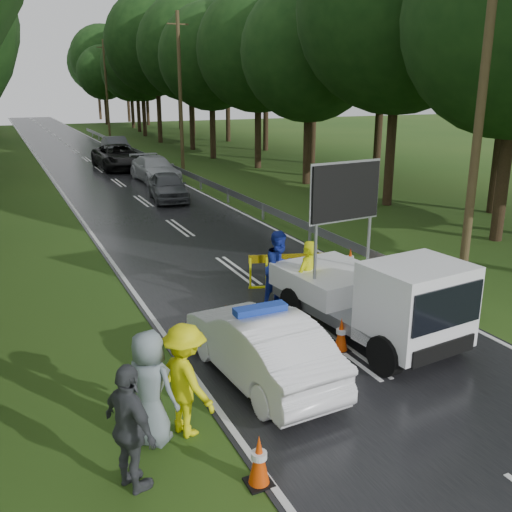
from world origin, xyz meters
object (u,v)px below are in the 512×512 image
work_truck (376,296)px  queue_car_first (168,186)px  police_sedan (260,346)px  barrier (291,262)px  queue_car_third (119,157)px  queue_car_fourth (116,146)px  queue_car_second (155,169)px  civilian (280,268)px  officer (307,279)px

work_truck → queue_car_first: work_truck is taller
police_sedan → work_truck: size_ratio=0.86×
work_truck → barrier: work_truck is taller
queue_car_third → queue_car_fourth: queue_car_third is taller
police_sedan → queue_car_second: (4.34, 24.14, 0.04)m
work_truck → civilian: bearing=102.8°
queue_car_second → queue_car_fourth: 13.74m
queue_car_first → police_sedan: bearing=-93.1°
police_sedan → work_truck: 3.16m
officer → queue_car_second: officer is taller
queue_car_first → civilian: bearing=-87.4°
barrier → work_truck: bearing=-70.9°
police_sedan → queue_car_first: (3.40, 18.14, 0.00)m
police_sedan → officer: bearing=-139.1°
police_sedan → work_truck: work_truck is taller
police_sedan → queue_car_first: 18.46m
officer → queue_car_first: size_ratio=0.47×
queue_car_fourth → police_sedan: bearing=-97.3°
police_sedan → queue_car_third: 30.34m
officer → civilian: size_ratio=0.98×
work_truck → queue_car_second: (1.25, 23.57, -0.31)m
police_sedan → queue_car_second: size_ratio=0.85×
barrier → queue_car_fourth: (1.80, 33.49, 0.00)m
officer → queue_car_first: bearing=-122.5°
police_sedan → civilian: bearing=-126.4°
officer → barrier: bearing=-135.9°
queue_car_first → queue_car_third: size_ratio=0.69×
civilian → queue_car_second: (2.22, 20.76, -0.26)m
police_sedan → work_truck: bearing=-173.8°
work_truck → queue_car_second: bearing=80.8°
officer → queue_car_fourth: bearing=-122.6°
officer → queue_car_fourth: size_ratio=0.42×
queue_car_second → queue_car_fourth: (0.44, 13.73, 0.02)m
queue_car_second → barrier: bearing=-96.1°
police_sedan → queue_car_third: (3.44, 30.14, 0.13)m
queue_car_first → queue_car_second: (0.94, 6.00, 0.03)m
officer → civilian: 1.03m
police_sedan → officer: size_ratio=2.21×
work_truck → queue_car_fourth: work_truck is taller
civilian → queue_car_fourth: 34.60m
civilian → queue_car_fourth: civilian is taller
officer → work_truck: bearing=83.0°
queue_car_third → queue_car_fourth: 7.85m
barrier → queue_car_third: (0.45, 25.76, 0.08)m
civilian → officer: bearing=-96.8°
work_truck → queue_car_third: work_truck is taller
police_sedan → barrier: 5.30m
queue_car_first → work_truck: bearing=-83.5°
work_truck → civilian: 2.97m
officer → queue_car_third: (1.07, 27.76, -0.14)m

